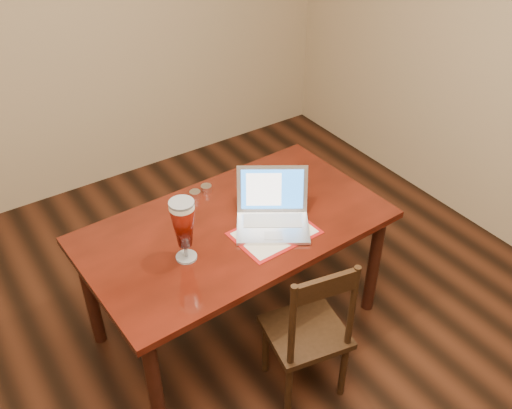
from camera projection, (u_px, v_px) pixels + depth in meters
room_shell at (247, 102)px, 1.71m from camera, size 4.51×5.01×2.71m
dining_table at (235, 236)px, 2.93m from camera, size 1.58×0.93×1.05m
dining_chair at (309, 332)px, 2.73m from camera, size 0.43×0.42×0.87m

